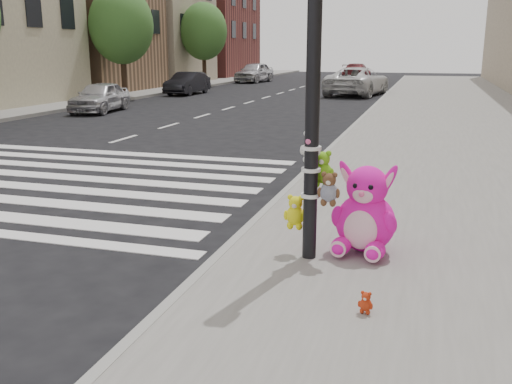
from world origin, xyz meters
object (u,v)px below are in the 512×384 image
at_px(signal_pole, 313,123).
at_px(car_white_near, 357,81).
at_px(red_teddy, 366,302).
at_px(pink_bunny, 365,215).
at_px(car_silver_far, 100,97).
at_px(car_dark_far, 187,83).

relative_size(signal_pole, car_white_near, 0.73).
height_order(red_teddy, car_white_near, car_white_near).
distance_m(pink_bunny, car_silver_far, 18.58).
bearing_deg(pink_bunny, red_teddy, -75.20).
xyz_separation_m(car_silver_far, car_white_near, (8.98, 11.63, 0.15)).
height_order(pink_bunny, car_white_near, car_white_near).
bearing_deg(signal_pole, pink_bunny, 30.15).
xyz_separation_m(red_teddy, car_dark_far, (-12.72, 25.20, 0.37)).
relative_size(signal_pole, red_teddy, 18.36).
bearing_deg(pink_bunny, car_silver_far, 138.97).
distance_m(signal_pole, car_silver_far, 18.49).
xyz_separation_m(signal_pole, car_white_near, (-2.66, 25.96, -0.95)).
bearing_deg(signal_pole, car_dark_far, 116.54).
distance_m(car_dark_far, car_white_near, 9.50).
distance_m(car_silver_far, car_white_near, 14.70).
relative_size(red_teddy, car_white_near, 0.04).
xyz_separation_m(signal_pole, car_silver_far, (-11.64, 14.32, -1.11)).
bearing_deg(pink_bunny, car_dark_far, 125.79).
height_order(signal_pole, car_dark_far, signal_pole).
bearing_deg(red_teddy, car_silver_far, 140.11).
bearing_deg(car_silver_far, car_white_near, 44.95).
bearing_deg(car_dark_far, car_silver_far, -87.61).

